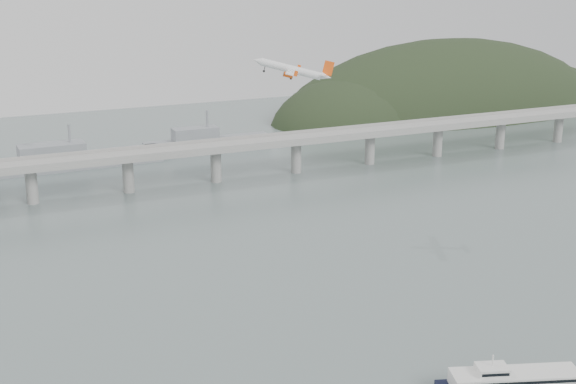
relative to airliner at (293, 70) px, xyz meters
name	(u,v)px	position (x,y,z in m)	size (l,w,h in m)	color
ground	(356,339)	(-18.75, -91.88, -76.80)	(900.00, 900.00, 0.00)	slate
bridge	(179,155)	(-19.90, 108.12, -59.15)	(800.00, 22.00, 23.90)	gray
headland	(459,131)	(266.43, 239.87, -96.15)	(365.00, 155.00, 156.00)	black
airliner	(293,70)	(0.00, 0.00, 0.00)	(31.45, 29.78, 10.57)	white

